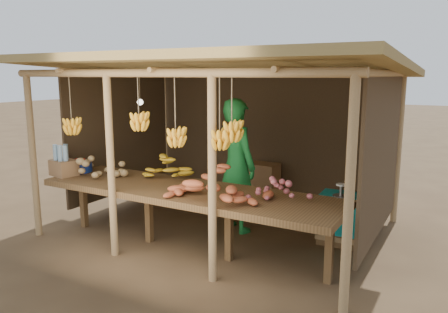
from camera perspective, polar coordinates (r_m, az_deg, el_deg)
The scene contains 13 objects.
ground at distance 6.41m, azimuth 0.00°, elevation -9.26°, with size 60.00×60.00×0.00m, color brown.
stall_structure at distance 6.01m, azimuth -0.48°, elevation 8.06°, with size 4.70×3.50×2.43m.
counter at distance 5.42m, azimuth -4.93°, elevation -4.86°, with size 3.90×1.05×0.80m.
potato_heap at distance 6.37m, azimuth -16.06°, elevation -0.65°, with size 0.96×0.58×0.37m, color #A38554, non-canonical shape.
sweet_potato_heap at distance 4.93m, azimuth -0.88°, elevation -3.48°, with size 1.04×0.62×0.36m, color #C15A31, non-canonical shape.
onion_heap at distance 4.85m, azimuth 7.33°, elevation -3.85°, with size 0.69×0.42×0.35m, color #C05D62, non-canonical shape.
banana_pile at distance 5.91m, azimuth -7.37°, elevation -1.26°, with size 0.58×0.35×0.35m, color gold, non-canonical shape.
tomato_basin at distance 6.65m, azimuth -18.39°, elevation -1.23°, with size 0.36×0.36×0.19m.
bottle_box at distance 6.45m, azimuth -20.22°, elevation -0.88°, with size 0.39×0.33×0.44m.
vendor at distance 6.10m, azimuth 1.63°, elevation -1.16°, with size 0.68×0.45×1.87m, color #19702C.
tarp_crate at distance 6.00m, azimuth 15.50°, elevation -7.71°, with size 0.71×0.62×0.81m.
carton_stack at distance 7.31m, azimuth 3.95°, elevation -4.10°, with size 0.98×0.38×0.74m.
burlap_sacks at distance 7.89m, azimuth -8.38°, elevation -3.58°, with size 0.85×0.45×0.60m.
Camera 1 is at (2.94, -5.26, 2.18)m, focal length 35.00 mm.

